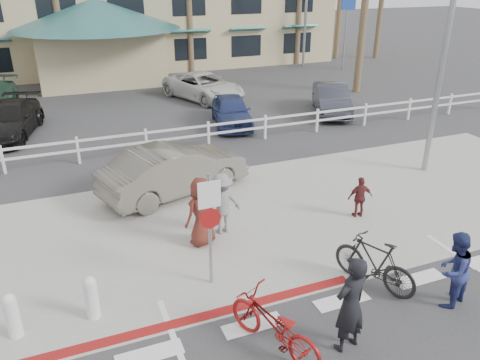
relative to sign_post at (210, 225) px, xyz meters
name	(u,v)px	position (x,y,z in m)	size (l,w,h in m)	color
ground	(359,319)	(2.30, -2.20, -1.45)	(140.00, 140.00, 0.00)	#333335
sidewalk_plaza	(263,217)	(2.30, 2.30, -1.44)	(22.00, 7.00, 0.01)	gray
cross_street	(216,166)	(2.30, 6.30, -1.45)	(40.00, 5.00, 0.01)	#333335
parking_lot	(156,102)	(2.30, 15.80, -1.45)	(50.00, 16.00, 0.01)	#333335
curb_red	(194,319)	(-0.70, -1.00, -1.44)	(7.00, 0.25, 0.02)	maroon
rail_fence	(211,134)	(2.80, 8.30, -0.95)	(29.40, 0.16, 1.00)	silver
sign_post	(210,225)	(0.00, 0.00, 0.00)	(0.50, 0.10, 2.90)	gray
bollard_0	(91,297)	(-2.50, -0.20, -0.97)	(0.26, 0.26, 0.95)	silver
bollard_1	(12,316)	(-3.90, -0.20, -0.97)	(0.26, 0.26, 0.95)	silver
streetlight_0	(448,34)	(8.80, 3.30, 3.05)	(0.60, 2.00, 9.00)	gray
info_sign	(346,27)	(16.30, 19.80, 1.35)	(1.20, 0.16, 5.60)	navy
bike_red	(274,325)	(0.39, -2.28, -0.91)	(0.72, 2.05, 1.08)	maroon
rider_red	(350,305)	(1.64, -2.72, -0.51)	(0.69, 0.45, 1.89)	black
bike_black	(375,263)	(3.20, -1.38, -0.87)	(0.54, 1.93, 1.16)	black
rider_black	(454,270)	(4.25, -2.46, -0.63)	(0.80, 0.62, 1.64)	navy
pedestrian_a	(222,204)	(0.96, 1.98, -0.63)	(1.06, 0.61, 1.64)	slate
pedestrian_child	(360,197)	(4.75, 1.35, -0.86)	(0.69, 0.29, 1.18)	maroon
pedestrian_b	(201,212)	(0.31, 1.62, -0.57)	(0.86, 0.56, 1.77)	#552018
car_white_sedan	(175,170)	(0.45, 4.74, -0.70)	(1.60, 4.58, 1.51)	#625D54
lot_car_1	(9,120)	(-4.46, 12.57, -0.77)	(1.90, 4.68, 1.36)	black
lot_car_2	(231,111)	(4.50, 10.54, -0.79)	(1.55, 3.85, 1.31)	navy
lot_car_3	(332,99)	(9.60, 10.56, -0.76)	(1.47, 4.20, 1.38)	#2D2F39
lot_car_5	(204,86)	(4.79, 15.40, -0.76)	(2.29, 4.96, 1.38)	silver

